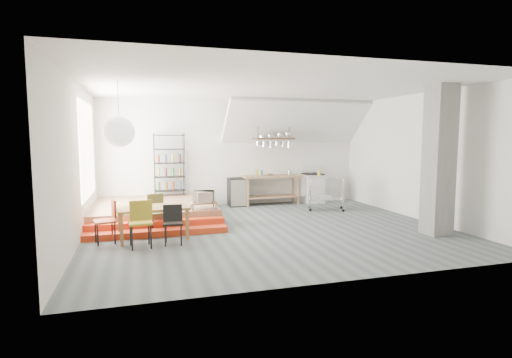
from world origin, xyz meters
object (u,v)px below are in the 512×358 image
object	(u,v)px
rolling_cart	(326,188)
mini_fridge	(237,192)
stove	(313,188)
dining_table	(153,210)

from	to	relation	value
rolling_cart	mini_fridge	bearing A→B (deg)	170.99
mini_fridge	stove	bearing A→B (deg)	-1.01
stove	mini_fridge	world-z (taller)	stove
dining_table	rolling_cart	bearing A→B (deg)	16.28
stove	dining_table	xyz separation A→B (m)	(-5.09, -3.36, 0.12)
rolling_cart	mini_fridge	distance (m)	2.72
stove	rolling_cart	xyz separation A→B (m)	(-0.20, -1.38, 0.16)
stove	mini_fridge	distance (m)	2.50
stove	rolling_cart	world-z (taller)	stove
dining_table	mini_fridge	xyz separation A→B (m)	(2.59, 3.40, -0.17)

